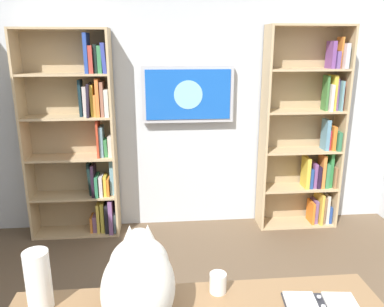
# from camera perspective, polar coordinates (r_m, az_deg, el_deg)

# --- Properties ---
(wall_back) EXTENTS (4.52, 0.06, 2.70)m
(wall_back) POSITION_cam_1_polar(r_m,az_deg,el_deg) (3.90, -0.71, 8.20)
(wall_back) COLOR silver
(wall_back) RESTS_ON ground
(bookshelf_left) EXTENTS (0.82, 0.28, 2.07)m
(bookshelf_left) POSITION_cam_1_polar(r_m,az_deg,el_deg) (4.10, 17.30, 2.54)
(bookshelf_left) COLOR tan
(bookshelf_left) RESTS_ON ground
(bookshelf_right) EXTENTS (0.86, 0.28, 2.03)m
(bookshelf_right) POSITION_cam_1_polar(r_m,az_deg,el_deg) (3.86, -16.18, 2.09)
(bookshelf_right) COLOR tan
(bookshelf_right) RESTS_ON ground
(wall_mounted_tv) EXTENTS (0.91, 0.07, 0.56)m
(wall_mounted_tv) POSITION_cam_1_polar(r_m,az_deg,el_deg) (3.81, -0.65, 8.87)
(wall_mounted_tv) COLOR #B7B7BC
(cat) EXTENTS (0.31, 0.63, 0.35)m
(cat) POSITION_cam_1_polar(r_m,az_deg,el_deg) (1.74, -8.04, -17.94)
(cat) COLOR silver
(cat) RESTS_ON desk
(paper_towel_roll) EXTENTS (0.11, 0.11, 0.28)m
(paper_towel_roll) POSITION_cam_1_polar(r_m,az_deg,el_deg) (1.88, -22.09, -17.21)
(paper_towel_roll) COLOR white
(paper_towel_roll) RESTS_ON desk
(coffee_mug) EXTENTS (0.08, 0.08, 0.10)m
(coffee_mug) POSITION_cam_1_polar(r_m,az_deg,el_deg) (1.90, 3.92, -18.80)
(coffee_mug) COLOR white
(coffee_mug) RESTS_ON desk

